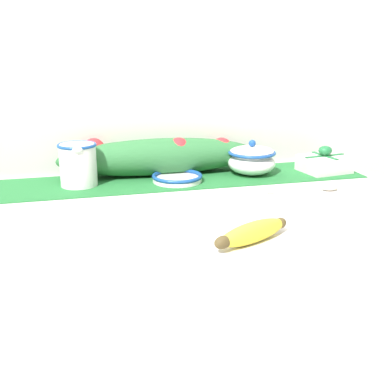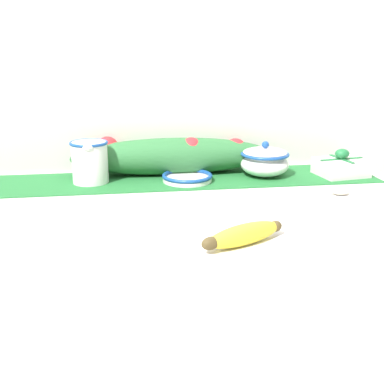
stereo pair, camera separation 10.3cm
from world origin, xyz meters
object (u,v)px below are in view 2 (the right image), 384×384
object	(u,v)px
small_dish	(187,177)
sugar_bowl	(265,161)
banana	(244,235)
cream_pitcher	(90,160)
spoon	(336,193)
gift_box	(341,166)

from	to	relation	value
small_dish	sugar_bowl	bearing A→B (deg)	6.67
banana	small_dish	bearing A→B (deg)	95.77
cream_pitcher	spoon	xyz separation A→B (m)	(0.60, -0.19, -0.06)
banana	gift_box	world-z (taller)	gift_box
banana	spoon	distance (m)	0.41
cream_pitcher	banana	bearing A→B (deg)	-57.28
cream_pitcher	banana	distance (m)	0.56
sugar_bowl	spoon	size ratio (longest dim) A/B	0.72
small_dish	gift_box	world-z (taller)	gift_box
small_dish	gift_box	size ratio (longest dim) A/B	0.95
banana	gift_box	xyz separation A→B (m)	(0.39, 0.44, 0.01)
sugar_bowl	spoon	world-z (taller)	sugar_bowl
cream_pitcher	spoon	bearing A→B (deg)	-17.90
gift_box	spoon	bearing A→B (deg)	-117.68
cream_pitcher	small_dish	distance (m)	0.26
cream_pitcher	gift_box	distance (m)	0.69
sugar_bowl	spoon	distance (m)	0.23
banana	gift_box	distance (m)	0.59
cream_pitcher	gift_box	xyz separation A→B (m)	(0.69, -0.03, -0.03)
sugar_bowl	small_dish	distance (m)	0.22
spoon	gift_box	xyz separation A→B (m)	(0.09, 0.17, 0.02)
banana	spoon	size ratio (longest dim) A/B	0.94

